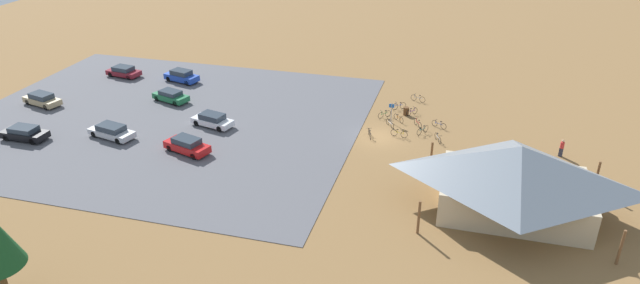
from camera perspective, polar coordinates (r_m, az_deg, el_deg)
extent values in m
plane|color=olive|center=(56.30, 5.89, 0.53)|extent=(160.00, 160.00, 0.00)
cube|color=#56565B|center=(62.33, -15.55, 2.33)|extent=(41.73, 35.38, 0.05)
cube|color=#C6B28E|center=(46.17, 19.03, -5.18)|extent=(11.02, 7.41, 2.76)
pyramid|color=slate|center=(44.82, 19.56, -2.08)|extent=(13.91, 10.30, 2.91)
cylinder|color=brown|center=(51.54, 26.29, -3.16)|extent=(0.20, 0.20, 2.76)
cylinder|color=brown|center=(50.30, 11.23, -1.43)|extent=(0.20, 0.20, 2.76)
cylinder|color=brown|center=(43.27, 28.22, -9.42)|extent=(0.20, 0.20, 2.76)
cylinder|color=brown|center=(41.79, 10.00, -7.56)|extent=(0.20, 0.20, 2.76)
cylinder|color=brown|center=(61.47, 8.73, 3.12)|extent=(0.60, 0.60, 0.90)
cylinder|color=#99999E|center=(59.16, 7.25, 2.95)|extent=(0.08, 0.08, 2.20)
cube|color=#1959B2|center=(58.84, 7.29, 3.66)|extent=(0.56, 0.04, 0.40)
cylinder|color=brown|center=(40.37, -29.42, -12.40)|extent=(0.43, 0.43, 2.83)
torus|color=black|center=(63.08, 8.42, 3.68)|extent=(0.63, 0.44, 0.74)
torus|color=black|center=(62.66, 7.62, 3.58)|extent=(0.63, 0.44, 0.74)
cylinder|color=#2347B7|center=(62.82, 8.03, 3.73)|extent=(0.77, 0.54, 0.04)
cylinder|color=#2347B7|center=(62.87, 8.18, 3.82)|extent=(0.04, 0.04, 0.40)
cube|color=black|center=(62.79, 8.19, 3.99)|extent=(0.21, 0.18, 0.05)
cylinder|color=#2347B7|center=(62.60, 7.71, 3.81)|extent=(0.04, 0.04, 0.53)
cylinder|color=black|center=(62.50, 7.73, 4.03)|extent=(0.30, 0.42, 0.03)
torus|color=black|center=(65.11, 10.36, 4.25)|extent=(0.68, 0.26, 0.71)
torus|color=black|center=(65.51, 9.49, 4.47)|extent=(0.68, 0.26, 0.71)
cylinder|color=#B7B7BC|center=(65.26, 9.93, 4.45)|extent=(0.96, 0.36, 0.04)
cylinder|color=#B7B7BC|center=(65.15, 10.09, 4.50)|extent=(0.04, 0.04, 0.44)
cube|color=black|center=(65.07, 10.11, 4.68)|extent=(0.22, 0.14, 0.05)
cylinder|color=#B7B7BC|center=(65.38, 9.59, 4.63)|extent=(0.04, 0.04, 0.46)
cylinder|color=black|center=(65.30, 9.61, 4.82)|extent=(0.18, 0.47, 0.03)
torus|color=black|center=(61.28, 8.99, 2.93)|extent=(0.47, 0.59, 0.72)
torus|color=black|center=(61.92, 9.62, 3.13)|extent=(0.47, 0.59, 0.72)
cylinder|color=#722D9E|center=(61.55, 9.32, 3.13)|extent=(0.57, 0.72, 0.04)
cylinder|color=#722D9E|center=(61.40, 9.21, 3.18)|extent=(0.04, 0.04, 0.43)
cube|color=black|center=(61.32, 9.23, 3.36)|extent=(0.19, 0.21, 0.05)
cylinder|color=#722D9E|center=(61.77, 9.58, 3.31)|extent=(0.04, 0.04, 0.46)
cylinder|color=black|center=(61.68, 9.59, 3.51)|extent=(0.40, 0.32, 0.03)
torus|color=black|center=(58.96, 6.89, 2.07)|extent=(0.41, 0.56, 0.66)
torus|color=black|center=(58.09, 7.35, 1.65)|extent=(0.41, 0.56, 0.66)
cylinder|color=silver|center=(58.48, 7.13, 1.96)|extent=(0.60, 0.84, 0.04)
cylinder|color=silver|center=(58.61, 7.05, 2.09)|extent=(0.04, 0.04, 0.34)
cube|color=black|center=(58.55, 7.06, 2.24)|extent=(0.18, 0.21, 0.05)
cylinder|color=silver|center=(58.08, 7.32, 1.91)|extent=(0.04, 0.04, 0.47)
cylinder|color=black|center=(57.98, 7.33, 2.12)|extent=(0.41, 0.30, 0.03)
torus|color=black|center=(55.55, 5.15, 0.59)|extent=(0.27, 0.67, 0.70)
torus|color=black|center=(56.52, 4.98, 1.07)|extent=(0.27, 0.67, 0.70)
cylinder|color=black|center=(55.99, 5.07, 0.94)|extent=(0.37, 0.95, 0.04)
cylinder|color=black|center=(55.76, 5.10, 0.96)|extent=(0.04, 0.04, 0.46)
cube|color=black|center=(55.67, 5.11, 1.17)|extent=(0.14, 0.22, 0.05)
cylinder|color=black|center=(56.33, 5.00, 1.21)|extent=(0.04, 0.04, 0.41)
cylinder|color=black|center=(56.25, 5.01, 1.40)|extent=(0.46, 0.19, 0.03)
torus|color=black|center=(57.82, 10.69, 1.33)|extent=(0.44, 0.66, 0.75)
torus|color=black|center=(57.06, 10.05, 1.03)|extent=(0.44, 0.66, 0.75)
cylinder|color=#197A7F|center=(57.39, 10.38, 1.29)|extent=(0.54, 0.83, 0.04)
cylinder|color=#197A7F|center=(57.49, 10.51, 1.43)|extent=(0.04, 0.04, 0.44)
cube|color=black|center=(57.40, 10.52, 1.63)|extent=(0.17, 0.21, 0.05)
cylinder|color=#197A7F|center=(57.04, 10.13, 1.27)|extent=(0.04, 0.04, 0.46)
cylinder|color=black|center=(56.94, 10.15, 1.48)|extent=(0.42, 0.28, 0.03)
torus|color=black|center=(60.25, 7.70, 2.57)|extent=(0.48, 0.52, 0.67)
torus|color=black|center=(59.45, 8.27, 2.20)|extent=(0.48, 0.52, 0.67)
cylinder|color=orange|center=(59.81, 7.99, 2.48)|extent=(0.69, 0.76, 0.04)
cylinder|color=orange|center=(59.92, 7.89, 2.61)|extent=(0.04, 0.04, 0.36)
cube|color=black|center=(59.85, 7.90, 2.77)|extent=(0.19, 0.20, 0.05)
cylinder|color=orange|center=(59.45, 8.22, 2.41)|extent=(0.04, 0.04, 0.40)
cylinder|color=black|center=(59.37, 8.24, 2.59)|extent=(0.38, 0.35, 0.03)
torus|color=black|center=(60.84, 6.92, 2.88)|extent=(0.52, 0.53, 0.70)
torus|color=black|center=(60.31, 6.19, 2.71)|extent=(0.52, 0.53, 0.70)
cylinder|color=#1E7F38|center=(60.53, 6.56, 2.90)|extent=(0.64, 0.65, 0.04)
cylinder|color=#1E7F38|center=(60.59, 6.70, 3.01)|extent=(0.04, 0.04, 0.42)
cube|color=black|center=(60.50, 6.71, 3.19)|extent=(0.20, 0.20, 0.05)
cylinder|color=#1E7F38|center=(60.27, 6.27, 2.93)|extent=(0.04, 0.04, 0.47)
cylinder|color=black|center=(60.18, 6.28, 3.14)|extent=(0.36, 0.36, 0.03)
torus|color=black|center=(56.52, 7.52, 0.94)|extent=(0.71, 0.17, 0.72)
torus|color=black|center=(56.24, 8.54, 0.74)|extent=(0.71, 0.17, 0.72)
cylinder|color=yellow|center=(56.32, 8.04, 0.95)|extent=(0.96, 0.21, 0.04)
cylinder|color=yellow|center=(56.33, 7.86, 1.08)|extent=(0.04, 0.04, 0.43)
cube|color=black|center=(56.24, 7.87, 1.28)|extent=(0.21, 0.12, 0.05)
cylinder|color=yellow|center=(56.15, 8.45, 1.00)|extent=(0.04, 0.04, 0.52)
cylinder|color=black|center=(56.04, 8.47, 1.24)|extent=(0.12, 0.48, 0.03)
torus|color=black|center=(58.49, 10.12, 1.65)|extent=(0.42, 0.61, 0.70)
torus|color=black|center=(59.26, 9.70, 2.03)|extent=(0.42, 0.61, 0.70)
cylinder|color=red|center=(58.83, 9.92, 1.94)|extent=(0.51, 0.77, 0.04)
cylinder|color=red|center=(58.64, 10.00, 1.98)|extent=(0.04, 0.04, 0.46)
cube|color=black|center=(58.55, 10.02, 2.18)|extent=(0.18, 0.21, 0.05)
cylinder|color=red|center=(59.09, 9.76, 2.20)|extent=(0.04, 0.04, 0.47)
cylinder|color=black|center=(58.99, 9.78, 2.41)|extent=(0.42, 0.29, 0.03)
torus|color=black|center=(58.85, 12.43, 1.57)|extent=(0.61, 0.36, 0.67)
torus|color=black|center=(59.36, 11.56, 1.88)|extent=(0.61, 0.36, 0.67)
cylinder|color=#2347B7|center=(59.06, 12.00, 1.82)|extent=(0.89, 0.51, 0.04)
cylinder|color=#2347B7|center=(58.92, 12.17, 1.86)|extent=(0.04, 0.04, 0.43)
cube|color=black|center=(58.84, 12.19, 2.05)|extent=(0.21, 0.17, 0.05)
cylinder|color=#2347B7|center=(59.22, 11.66, 2.03)|extent=(0.04, 0.04, 0.41)
cylinder|color=black|center=(59.14, 11.68, 2.21)|extent=(0.26, 0.44, 0.03)
torus|color=black|center=(56.56, 11.70, 0.60)|extent=(0.32, 0.65, 0.69)
torus|color=black|center=(55.69, 12.06, 0.14)|extent=(0.32, 0.65, 0.69)
cylinder|color=#B7B7BC|center=(56.07, 11.89, 0.48)|extent=(0.43, 0.89, 0.04)
cylinder|color=#B7B7BC|center=(56.18, 11.83, 0.66)|extent=(0.04, 0.04, 0.44)
cube|color=black|center=(56.09, 11.85, 0.86)|extent=(0.16, 0.22, 0.05)
cylinder|color=#B7B7BC|center=(55.68, 12.04, 0.40)|extent=(0.04, 0.04, 0.45)
cylinder|color=black|center=(55.58, 12.06, 0.61)|extent=(0.45, 0.23, 0.03)
cube|color=red|center=(54.15, -13.34, -0.46)|extent=(4.83, 3.02, 0.69)
cube|color=#2D3842|center=(53.88, -13.40, 0.13)|extent=(2.87, 2.24, 0.55)
cylinder|color=black|center=(54.82, -15.02, -0.61)|extent=(0.68, 0.40, 0.64)
cylinder|color=black|center=(55.75, -13.87, 0.00)|extent=(0.68, 0.40, 0.64)
cylinder|color=black|center=(52.79, -12.71, -1.43)|extent=(0.68, 0.40, 0.64)
cylinder|color=black|center=(53.75, -11.57, -0.78)|extent=(0.68, 0.40, 0.64)
cube|color=tan|center=(70.49, -26.36, 3.79)|extent=(4.82, 2.78, 0.62)
cube|color=#2D3842|center=(70.29, -26.46, 4.23)|extent=(2.83, 2.10, 0.56)
cylinder|color=black|center=(71.40, -27.55, 3.61)|extent=(0.67, 0.36, 0.64)
cylinder|color=black|center=(72.18, -26.58, 4.05)|extent=(0.67, 0.36, 0.64)
cylinder|color=black|center=(68.95, -26.07, 3.19)|extent=(0.67, 0.36, 0.64)
cylinder|color=black|center=(69.76, -25.08, 3.65)|extent=(0.67, 0.36, 0.64)
cube|color=white|center=(59.06, -10.85, 2.06)|extent=(4.68, 2.76, 0.58)
cube|color=#2D3842|center=(58.83, -10.90, 2.57)|extent=(2.75, 2.09, 0.58)
cylinder|color=black|center=(59.52, -12.42, 1.90)|extent=(0.67, 0.37, 0.64)
cylinder|color=black|center=(60.57, -11.48, 2.44)|extent=(0.67, 0.37, 0.64)
cylinder|color=black|center=(57.72, -10.17, 1.32)|extent=(0.67, 0.37, 0.64)
cylinder|color=black|center=(58.81, -9.24, 1.88)|extent=(0.67, 0.37, 0.64)
cube|color=maroon|center=(76.31, -19.30, 6.67)|extent=(4.50, 2.47, 0.57)
cube|color=#2D3842|center=(76.14, -19.36, 7.06)|extent=(2.60, 1.98, 0.53)
cylinder|color=black|center=(76.76, -20.50, 6.44)|extent=(0.66, 0.31, 0.64)
cylinder|color=black|center=(77.89, -19.68, 6.85)|extent=(0.66, 0.31, 0.64)
cylinder|color=black|center=(74.84, -18.85, 6.21)|extent=(0.66, 0.31, 0.64)
cylinder|color=black|center=(76.01, -18.04, 6.64)|extent=(0.66, 0.31, 0.64)
cube|color=#BCBCC1|center=(59.27, -20.38, 0.89)|extent=(5.05, 2.81, 0.57)
cube|color=#2D3842|center=(59.05, -20.47, 1.38)|extent=(2.96, 2.15, 0.56)
cylinder|color=black|center=(60.03, -21.97, 0.73)|extent=(0.67, 0.35, 0.64)
cylinder|color=black|center=(60.96, -20.86, 1.32)|extent=(0.67, 0.35, 0.64)
cylinder|color=black|center=(57.74, -19.82, 0.10)|extent=(0.67, 0.35, 0.64)
cylinder|color=black|center=(58.71, -18.71, 0.72)|extent=(0.67, 0.35, 0.64)
cube|color=black|center=(62.37, -27.78, 0.71)|extent=(4.55, 1.90, 0.64)
cube|color=#2D3842|center=(62.16, -27.89, 1.17)|extent=(2.55, 1.66, 0.49)
cylinder|color=black|center=(62.97, -29.26, 0.37)|extent=(0.64, 0.23, 0.64)
cylinder|color=black|center=(64.01, -28.29, 0.99)|extent=(0.64, 0.23, 0.64)
cylinder|color=black|center=(60.91, -27.17, 0.03)|extent=(0.64, 0.23, 0.64)
cylinder|color=black|center=(61.98, -26.20, 0.68)|extent=(0.64, 0.23, 0.64)
cube|color=#1E6B3D|center=(66.42, -14.90, 4.44)|extent=(4.59, 2.94, 0.62)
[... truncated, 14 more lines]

